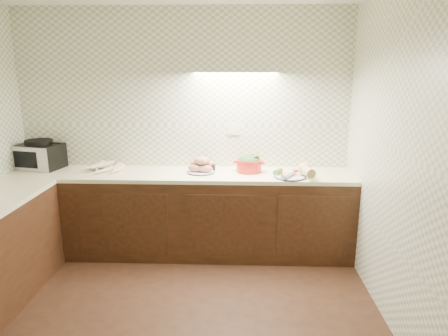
{
  "coord_description": "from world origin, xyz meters",
  "views": [
    {
      "loc": [
        0.61,
        -2.54,
        1.99
      ],
      "look_at": [
        0.47,
        1.25,
        1.02
      ],
      "focal_mm": 32.0,
      "sensor_mm": 36.0,
      "label": 1
    }
  ],
  "objects_px": {
    "onion_bowl": "(208,166)",
    "veg_plate": "(297,172)",
    "dutch_oven": "(249,163)",
    "toaster_oven": "(40,155)",
    "parsnip_pile": "(104,168)",
    "sweet_potato_plate": "(201,166)"
  },
  "relations": [
    {
      "from": "toaster_oven",
      "to": "parsnip_pile",
      "type": "relative_size",
      "value": 1.27
    },
    {
      "from": "onion_bowl",
      "to": "dutch_oven",
      "type": "relative_size",
      "value": 0.5
    },
    {
      "from": "onion_bowl",
      "to": "veg_plate",
      "type": "relative_size",
      "value": 0.42
    },
    {
      "from": "sweet_potato_plate",
      "to": "onion_bowl",
      "type": "distance_m",
      "value": 0.13
    },
    {
      "from": "parsnip_pile",
      "to": "veg_plate",
      "type": "relative_size",
      "value": 1.01
    },
    {
      "from": "onion_bowl",
      "to": "veg_plate",
      "type": "xyz_separation_m",
      "value": [
        0.92,
        -0.25,
        0.0
      ]
    },
    {
      "from": "dutch_oven",
      "to": "veg_plate",
      "type": "relative_size",
      "value": 0.85
    },
    {
      "from": "parsnip_pile",
      "to": "veg_plate",
      "type": "xyz_separation_m",
      "value": [
        2.03,
        -0.16,
        0.02
      ]
    },
    {
      "from": "toaster_oven",
      "to": "sweet_potato_plate",
      "type": "bearing_deg",
      "value": 8.63
    },
    {
      "from": "veg_plate",
      "to": "sweet_potato_plate",
      "type": "bearing_deg",
      "value": 171.99
    },
    {
      "from": "sweet_potato_plate",
      "to": "veg_plate",
      "type": "height_order",
      "value": "sweet_potato_plate"
    },
    {
      "from": "parsnip_pile",
      "to": "veg_plate",
      "type": "height_order",
      "value": "veg_plate"
    },
    {
      "from": "sweet_potato_plate",
      "to": "veg_plate",
      "type": "distance_m",
      "value": 0.99
    },
    {
      "from": "onion_bowl",
      "to": "veg_plate",
      "type": "distance_m",
      "value": 0.96
    },
    {
      "from": "toaster_oven",
      "to": "onion_bowl",
      "type": "distance_m",
      "value": 1.84
    },
    {
      "from": "toaster_oven",
      "to": "parsnip_pile",
      "type": "xyz_separation_m",
      "value": [
        0.73,
        -0.09,
        -0.11
      ]
    },
    {
      "from": "parsnip_pile",
      "to": "sweet_potato_plate",
      "type": "height_order",
      "value": "sweet_potato_plate"
    },
    {
      "from": "onion_bowl",
      "to": "dutch_oven",
      "type": "bearing_deg",
      "value": -7.17
    },
    {
      "from": "parsnip_pile",
      "to": "dutch_oven",
      "type": "xyz_separation_m",
      "value": [
        1.55,
        0.03,
        0.05
      ]
    },
    {
      "from": "dutch_oven",
      "to": "veg_plate",
      "type": "height_order",
      "value": "dutch_oven"
    },
    {
      "from": "parsnip_pile",
      "to": "dutch_oven",
      "type": "bearing_deg",
      "value": 1.16
    },
    {
      "from": "toaster_oven",
      "to": "onion_bowl",
      "type": "relative_size",
      "value": 3.04
    }
  ]
}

